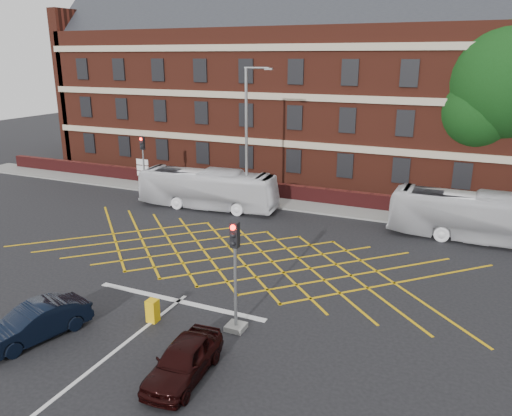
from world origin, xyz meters
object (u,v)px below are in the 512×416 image
at_px(car_maroon, 184,360).
at_px(deciduous_tree, 504,91).
at_px(street_lamp, 247,164).
at_px(direction_signs, 143,168).
at_px(utility_cabinet, 153,311).
at_px(traffic_light_near, 235,287).
at_px(traffic_light_far, 144,170).
at_px(bus_left, 208,189).
at_px(bus_right, 482,217).
at_px(car_navy, 35,322).

distance_m(car_maroon, deciduous_tree, 28.46).
distance_m(street_lamp, direction_signs, 11.13).
xyz_separation_m(street_lamp, utility_cabinet, (2.70, -14.42, -2.76)).
relative_size(car_maroon, deciduous_tree, 0.29).
bearing_deg(street_lamp, car_maroon, -71.44).
height_order(traffic_light_near, utility_cabinet, traffic_light_near).
bearing_deg(traffic_light_far, car_maroon, -50.80).
distance_m(bus_left, traffic_light_near, 15.98).
bearing_deg(bus_left, car_maroon, -157.45).
xyz_separation_m(car_maroon, deciduous_tree, (8.90, 26.09, 7.05)).
xyz_separation_m(street_lamp, direction_signs, (-10.56, 2.99, -1.84)).
xyz_separation_m(bus_left, bus_right, (16.93, 0.66, 0.05)).
bearing_deg(bus_right, direction_signs, 84.36).
bearing_deg(utility_cabinet, bus_right, 52.41).
distance_m(car_navy, deciduous_tree, 31.13).
distance_m(traffic_light_near, street_lamp, 14.95).
bearing_deg(direction_signs, utility_cabinet, -52.70).
distance_m(traffic_light_near, utility_cabinet, 3.55).
bearing_deg(traffic_light_near, direction_signs, 134.71).
bearing_deg(utility_cabinet, traffic_light_far, 127.06).
distance_m(car_maroon, direction_signs, 25.73).
relative_size(car_navy, street_lamp, 0.43).
relative_size(bus_left, street_lamp, 1.03).
height_order(bus_right, traffic_light_near, traffic_light_near).
relative_size(car_navy, traffic_light_near, 0.92).
bearing_deg(utility_cabinet, car_maroon, -40.12).
xyz_separation_m(car_navy, direction_signs, (-10.11, 20.17, 0.73)).
distance_m(street_lamp, utility_cabinet, 14.93).
xyz_separation_m(deciduous_tree, traffic_light_near, (-8.67, -22.80, -5.91)).
bearing_deg(car_maroon, bus_left, 112.83).
bearing_deg(bus_right, car_navy, 140.79).
relative_size(bus_right, street_lamp, 1.07).
bearing_deg(traffic_light_near, car_navy, -150.93).
xyz_separation_m(bus_right, utility_cabinet, (-11.39, -14.80, -0.92)).
distance_m(car_navy, traffic_light_far, 20.16).
xyz_separation_m(car_navy, car_maroon, (6.14, 0.24, -0.03)).
bearing_deg(bus_right, deciduous_tree, -2.81).
bearing_deg(bus_right, utility_cabinet, 142.83).
xyz_separation_m(bus_left, utility_cabinet, (5.54, -14.13, -0.87)).
relative_size(car_maroon, utility_cabinet, 4.02).
distance_m(bus_right, utility_cabinet, 18.70).
distance_m(deciduous_tree, street_lamp, 17.79).
distance_m(car_navy, direction_signs, 22.58).
bearing_deg(traffic_light_far, utility_cabinet, -52.94).
height_order(bus_right, traffic_light_far, traffic_light_far).
bearing_deg(deciduous_tree, direction_signs, -166.23).
bearing_deg(car_maroon, utility_cabinet, 135.60).
distance_m(bus_right, car_navy, 22.81).
xyz_separation_m(bus_right, car_navy, (-14.54, -17.56, -0.73)).
height_order(bus_left, utility_cabinet, bus_left).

